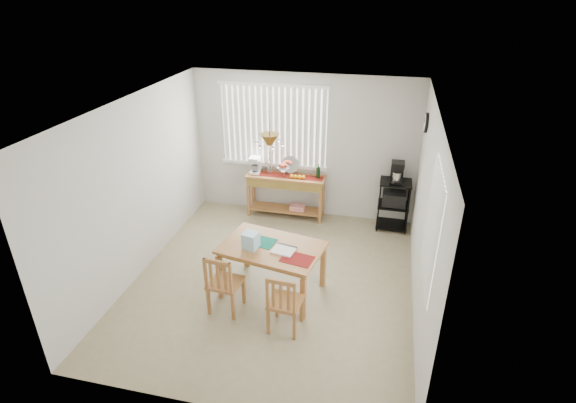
% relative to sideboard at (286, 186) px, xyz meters
% --- Properties ---
extents(ground, '(4.00, 4.50, 0.01)m').
position_rel_sideboard_xyz_m(ground, '(0.27, -2.03, -0.61)').
color(ground, '#978A66').
extents(room_shell, '(4.20, 4.70, 2.70)m').
position_rel_sideboard_xyz_m(room_shell, '(0.28, -2.01, 1.09)').
color(room_shell, beige).
rests_on(room_shell, ground).
extents(sideboard, '(1.43, 0.40, 0.80)m').
position_rel_sideboard_xyz_m(sideboard, '(0.00, 0.00, 0.00)').
color(sideboard, '#A46B37').
rests_on(sideboard, ground).
extents(sideboard_items, '(1.36, 0.34, 0.62)m').
position_rel_sideboard_xyz_m(sideboard_items, '(-0.23, 0.01, 0.32)').
color(sideboard_items, maroon).
rests_on(sideboard_items, sideboard).
extents(wire_cart, '(0.53, 0.42, 0.90)m').
position_rel_sideboard_xyz_m(wire_cart, '(1.93, -0.03, -0.06)').
color(wire_cart, black).
rests_on(wire_cart, ground).
extents(cart_items, '(0.21, 0.25, 0.37)m').
position_rel_sideboard_xyz_m(cart_items, '(1.93, -0.02, 0.47)').
color(cart_items, black).
rests_on(cart_items, wire_cart).
extents(dining_table, '(1.50, 1.11, 0.73)m').
position_rel_sideboard_xyz_m(dining_table, '(0.32, -2.23, 0.04)').
color(dining_table, '#A46B37').
rests_on(dining_table, ground).
extents(table_items, '(1.04, 0.67, 0.23)m').
position_rel_sideboard_xyz_m(table_items, '(0.17, -2.32, 0.21)').
color(table_items, '#136B55').
rests_on(table_items, dining_table).
extents(chair_left, '(0.44, 0.44, 0.88)m').
position_rel_sideboard_xyz_m(chair_left, '(-0.18, -2.80, -0.17)').
color(chair_left, '#A46B37').
rests_on(chair_left, ground).
extents(chair_right, '(0.42, 0.42, 0.86)m').
position_rel_sideboard_xyz_m(chair_right, '(0.68, -2.99, -0.18)').
color(chair_right, '#A46B37').
rests_on(chair_right, ground).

